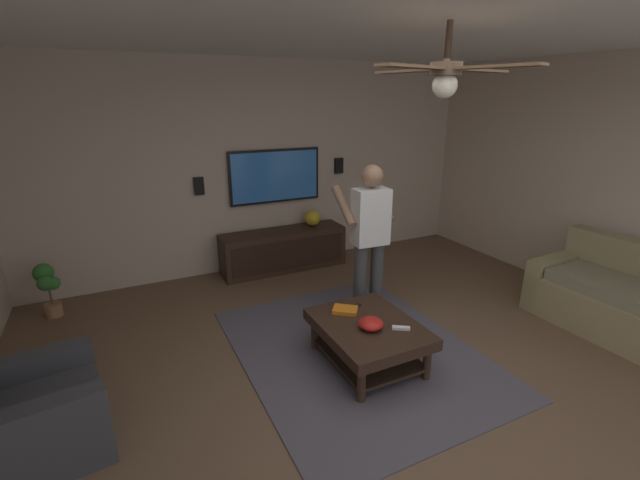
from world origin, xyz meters
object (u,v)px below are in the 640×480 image
book (345,310)px  wall_speaker_right (199,186)px  person_standing (369,233)px  wall_speaker_left (339,166)px  vase_round (312,218)px  coffee_table (368,334)px  bowl (371,324)px  media_console (284,250)px  remote_black (355,307)px  potted_plant_short (47,285)px  ceiling_fan (446,74)px  armchair (29,418)px  couch (640,308)px  tv (275,176)px  remote_white (401,328)px

book → wall_speaker_right: 2.63m
person_standing → wall_speaker_left: 2.02m
vase_round → book: bearing=162.4°
vase_round → wall_speaker_left: size_ratio=1.00×
coffee_table → person_standing: 1.13m
bowl → vase_round: vase_round is taller
media_console → vase_round: vase_round is taller
coffee_table → wall_speaker_left: (2.66, -1.14, 1.03)m
bowl → book: 0.36m
remote_black → wall_speaker_right: bearing=88.3°
person_standing → potted_plant_short: (1.47, 3.09, -0.57)m
potted_plant_short → ceiling_fan: ceiling_fan is taller
book → armchair: bearing=42.5°
armchair → ceiling_fan: size_ratio=0.76×
vase_round → couch: bearing=-148.5°
armchair → tv: size_ratio=0.72×
person_standing → vase_round: person_standing is taller
tv → wall_speaker_right: 1.01m
remote_white → armchair: bearing=26.8°
wall_speaker_left → person_standing: bearing=160.8°
couch → remote_white: 2.49m
tv → vase_round: (-0.20, -0.46, -0.59)m
potted_plant_short → wall_speaker_right: 1.98m
bowl → media_console: bearing=-4.3°
couch → book: couch is taller
person_standing → remote_black: person_standing is taller
remote_white → coffee_table: bearing=-13.5°
person_standing → coffee_table: bearing=152.3°
person_standing → remote_white: (-1.00, 0.29, -0.52)m
coffee_table → remote_black: (0.30, -0.04, 0.12)m
vase_round → tv: bearing=66.9°
couch → vase_round: bearing=-60.2°
ceiling_fan → couch: bearing=-96.4°
potted_plant_short → wall_speaker_right: wall_speaker_right is taller
remote_white → media_console: bearing=-55.7°
armchair → remote_black: armchair is taller
remote_black → wall_speaker_left: 2.77m
couch → tv: bearing=-56.3°
couch → tv: 4.33m
book → tv: bearing=-56.9°
remote_white → wall_speaker_left: size_ratio=0.68×
bowl → wall_speaker_right: bearing=16.7°
remote_black → bowl: bearing=-122.3°
ceiling_fan → wall_speaker_left: bearing=-16.9°
person_standing → bowl: (-0.88, 0.52, -0.49)m
bowl → wall_speaker_left: 3.11m
bowl → wall_speaker_right: size_ratio=0.97×
vase_round → wall_speaker_right: bearing=81.9°
wall_speaker_left → ceiling_fan: ceiling_fan is taller
remote_black → ceiling_fan: bearing=-103.0°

